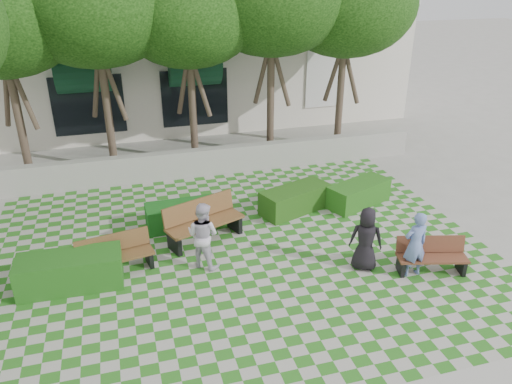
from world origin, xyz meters
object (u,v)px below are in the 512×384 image
object	(u,v)px
hedge_west	(70,271)
person_dark	(366,239)
bench_mid	(203,222)
bench_west	(115,255)
person_blue	(415,244)
bench_east	(431,256)
hedge_midright	(295,200)
person_white	(203,235)
hedge_midleft	(183,215)
hedge_east	(359,194)

from	to	relation	value
hedge_west	person_dark	world-z (taller)	person_dark
bench_mid	bench_west	distance (m)	2.36
person_blue	bench_east	bearing A→B (deg)	178.60
hedge_midright	person_blue	world-z (taller)	person_blue
person_white	hedge_midleft	bearing A→B (deg)	-43.73
bench_mid	person_blue	bearing A→B (deg)	-55.19
bench_east	person_white	size ratio (longest dim) A/B	1.02
hedge_midright	hedge_west	world-z (taller)	hedge_west
bench_mid	bench_west	xyz separation A→B (m)	(-2.19, -0.87, -0.09)
bench_mid	bench_west	size ratio (longest dim) A/B	1.21
person_blue	bench_mid	bearing A→B (deg)	-35.86
hedge_midright	person_dark	bearing A→B (deg)	-80.39
hedge_midright	person_blue	bearing A→B (deg)	-68.71
hedge_east	hedge_midright	world-z (taller)	hedge_midright
bench_east	hedge_west	bearing A→B (deg)	-176.96
hedge_midright	hedge_midleft	xyz separation A→B (m)	(-3.19, -0.02, -0.02)
bench_east	bench_mid	distance (m)	5.51
bench_west	person_blue	xyz separation A→B (m)	(6.43, -1.99, 0.37)
person_dark	bench_mid	bearing A→B (deg)	-6.04
hedge_west	bench_east	bearing A→B (deg)	-11.85
person_dark	bench_west	bearing A→B (deg)	14.13
hedge_east	hedge_midright	size ratio (longest dim) A/B	0.96
person_white	hedge_east	bearing A→B (deg)	-117.64
bench_west	person_white	distance (m)	2.03
bench_west	hedge_east	world-z (taller)	bench_west
person_white	bench_east	bearing A→B (deg)	-157.82
hedge_east	person_dark	distance (m)	3.39
bench_east	hedge_east	world-z (taller)	bench_east
bench_east	bench_west	xyz separation A→B (m)	(-6.91, 1.98, 0.03)
bench_mid	person_blue	xyz separation A→B (m)	(4.23, -2.86, 0.28)
bench_west	hedge_west	world-z (taller)	bench_west
hedge_east	person_dark	xyz separation A→B (m)	(-1.40, -3.06, 0.42)
hedge_west	person_white	distance (m)	2.97
bench_east	bench_west	world-z (taller)	bench_west
bench_west	hedge_midright	bearing A→B (deg)	8.48
bench_west	hedge_midleft	world-z (taller)	bench_west
hedge_midleft	person_dark	xyz separation A→B (m)	(3.73, -3.15, 0.43)
hedge_east	person_blue	xyz separation A→B (m)	(-0.48, -3.62, 0.45)
bench_west	hedge_midright	distance (m)	5.27
hedge_midleft	person_white	world-z (taller)	person_white
person_dark	hedge_east	bearing A→B (deg)	-85.84
person_blue	hedge_midright	bearing A→B (deg)	-70.56
bench_west	person_white	world-z (taller)	person_white
hedge_west	person_dark	bearing A→B (deg)	-9.63
bench_mid	hedge_midleft	size ratio (longest dim) A/B	1.11
hedge_east	person_dark	size ratio (longest dim) A/B	1.27
hedge_midleft	hedge_west	xyz separation A→B (m)	(-2.75, -2.05, 0.05)
hedge_east	person_blue	bearing A→B (deg)	-97.60
hedge_midleft	hedge_west	bearing A→B (deg)	-143.28
hedge_east	person_blue	world-z (taller)	person_blue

